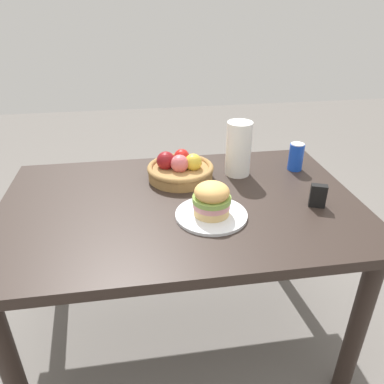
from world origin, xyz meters
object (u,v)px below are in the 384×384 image
Objects in this scene: soda_can at (296,157)px; sandwich at (212,199)px; fruit_basket at (180,169)px; paper_towel_roll at (239,149)px; napkin_holder at (318,196)px; plate at (211,215)px.

sandwich is at bearing -143.44° from soda_can.
sandwich is 0.57m from soda_can.
paper_towel_roll reaches higher than fruit_basket.
sandwich is 0.58× the size of paper_towel_roll.
fruit_basket is (-0.07, 0.33, -0.03)m from sandwich.
paper_towel_roll is (0.26, 0.00, 0.08)m from fruit_basket.
napkin_holder is (0.41, 0.01, -0.03)m from sandwich.
soda_can is (0.46, 0.34, -0.01)m from sandwich.
plate is 0.58m from soda_can.
plate is 2.10× the size of soda_can.
plate is 0.41m from napkin_holder.
paper_towel_roll reaches higher than soda_can.
sandwich is 0.39m from paper_towel_roll.
plate is 1.10× the size of paper_towel_roll.
sandwich is at bearing -156.62° from napkin_holder.
soda_can reaches higher than fruit_basket.
fruit_basket is 1.21× the size of paper_towel_roll.
plate is 0.34m from fruit_basket.
fruit_basket is (-0.53, -0.01, -0.02)m from soda_can.
soda_can reaches higher than plate.
soda_can is 0.53m from fruit_basket.
fruit_basket reaches higher than plate.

